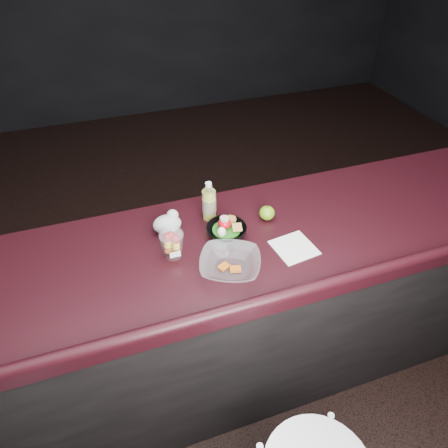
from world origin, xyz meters
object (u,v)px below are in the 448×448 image
at_px(snack_bowl, 226,231).
at_px(takeout_bowl, 230,264).
at_px(lemonade_bottle, 209,204).
at_px(green_apple, 267,213).
at_px(fruit_cup, 172,242).

distance_m(snack_bowl, takeout_bowl, 0.19).
distance_m(lemonade_bottle, takeout_bowl, 0.34).
bearing_deg(takeout_bowl, snack_bowl, 75.43).
xyz_separation_m(lemonade_bottle, green_apple, (0.24, -0.09, -0.05)).
height_order(fruit_cup, takeout_bowl, fruit_cup).
height_order(green_apple, snack_bowl, snack_bowl).
bearing_deg(lemonade_bottle, green_apple, -19.97).
distance_m(fruit_cup, snack_bowl, 0.25).
bearing_deg(snack_bowl, fruit_cup, -170.60).
bearing_deg(takeout_bowl, lemonade_bottle, 86.62).
xyz_separation_m(lemonade_bottle, fruit_cup, (-0.21, -0.18, -0.01)).
xyz_separation_m(lemonade_bottle, snack_bowl, (0.03, -0.14, -0.05)).
relative_size(green_apple, snack_bowl, 0.34).
relative_size(lemonade_bottle, fruit_cup, 1.36).
xyz_separation_m(lemonade_bottle, takeout_bowl, (-0.02, -0.33, -0.05)).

